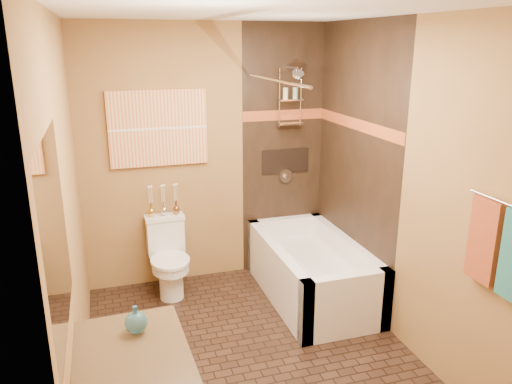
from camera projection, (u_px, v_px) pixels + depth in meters
name	position (u px, v px, depth m)	size (l,w,h in m)	color
floor	(253.00, 357.00, 3.82)	(3.00, 3.00, 0.00)	black
wall_left	(70.00, 220.00, 3.11)	(0.02, 3.00, 2.50)	olive
wall_right	(403.00, 187.00, 3.80)	(0.02, 3.00, 2.50)	olive
wall_back	(208.00, 156.00, 4.83)	(2.40, 0.02, 2.50)	olive
wall_front	(358.00, 307.00, 2.09)	(2.40, 0.02, 2.50)	olive
ceiling	(253.00, 11.00, 3.09)	(3.00, 3.00, 0.00)	silver
alcove_tile_back	(283.00, 151.00, 5.04)	(0.85, 0.01, 2.50)	black
alcove_tile_right	(355.00, 165.00, 4.48)	(0.01, 1.50, 2.50)	black
mosaic_band_back	(284.00, 115.00, 4.92)	(0.85, 0.01, 0.10)	maroon
mosaic_band_right	(356.00, 124.00, 4.37)	(0.01, 1.50, 0.10)	maroon
alcove_niche	(285.00, 161.00, 5.07)	(0.50, 0.01, 0.25)	black
shower_fixtures	(290.00, 112.00, 4.82)	(0.24, 0.33, 1.16)	silver
curtain_rod	(273.00, 80.00, 4.03)	(0.03, 0.03, 1.55)	silver
towel_bar	(506.00, 204.00, 2.77)	(0.02, 0.02, 0.55)	silver
towel_rust	(484.00, 240.00, 2.97)	(0.05, 0.22, 0.52)	maroon
sunset_painting	(158.00, 128.00, 4.59)	(0.90, 0.04, 0.70)	orange
vanity_mirror	(57.00, 238.00, 2.16)	(0.01, 1.00, 0.90)	white
bathtub	(311.00, 275.00, 4.67)	(0.80, 1.50, 0.55)	white
toilet	(169.00, 257.00, 4.70)	(0.37, 0.55, 0.73)	white
teal_bottle	(136.00, 320.00, 2.64)	(0.12, 0.12, 0.19)	#235B6B
bud_vases	(163.00, 199.00, 4.70)	(0.30, 0.06, 0.29)	gold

